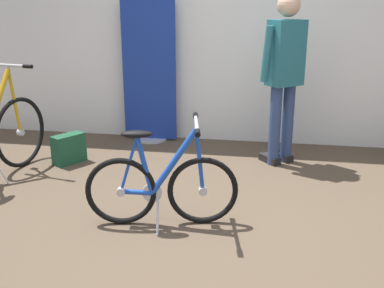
% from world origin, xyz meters
% --- Properties ---
extents(ground_plane, '(7.62, 7.62, 0.00)m').
position_xyz_m(ground_plane, '(0.00, 0.00, 0.00)').
color(ground_plane, brown).
extents(back_wall, '(7.62, 0.10, 2.81)m').
position_xyz_m(back_wall, '(0.00, 2.30, 1.40)').
color(back_wall, white).
rests_on(back_wall, ground_plane).
extents(floor_banner_stand, '(0.60, 0.36, 1.55)m').
position_xyz_m(floor_banner_stand, '(-0.91, 2.12, 0.69)').
color(floor_banner_stand, '#B7B7BC').
rests_on(floor_banner_stand, ground_plane).
extents(folding_bike_foreground, '(1.07, 0.53, 0.77)m').
position_xyz_m(folding_bike_foreground, '(-0.31, 0.15, 0.30)').
color(folding_bike_foreground, black).
rests_on(folding_bike_foreground, ground_plane).
extents(visitor_near_wall, '(0.42, 0.39, 1.60)m').
position_xyz_m(visitor_near_wall, '(0.54, 1.59, 0.91)').
color(visitor_near_wall, navy).
rests_on(visitor_near_wall, ground_plane).
extents(backpack_on_floor, '(0.29, 0.34, 0.29)m').
position_xyz_m(backpack_on_floor, '(-1.51, 1.24, 0.14)').
color(backpack_on_floor, '#19472D').
rests_on(backpack_on_floor, ground_plane).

